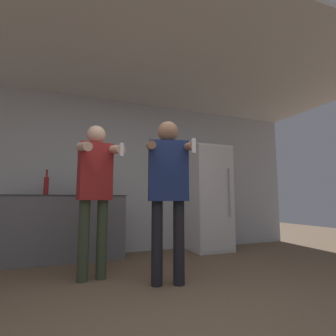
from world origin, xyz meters
TOP-DOWN VIEW (x-y plane):
  - ground_plane at (0.00, 0.00)m, footprint 14.00×14.00m
  - wall_back at (0.00, 2.69)m, footprint 7.00×0.06m
  - ceiling_slab at (0.00, 1.33)m, footprint 7.00×3.18m
  - refrigerator at (1.60, 2.33)m, footprint 0.66×0.69m
  - counter at (-0.72, 2.40)m, footprint 1.70×0.55m
  - bottle_brown_liquor at (-0.12, 2.39)m, footprint 0.07×0.07m
  - bottle_red_label at (-0.52, 2.39)m, footprint 0.07×0.07m
  - bottle_tall_gin at (-0.99, 2.39)m, footprint 0.07×0.07m
  - bottle_clear_vodka at (-0.27, 2.39)m, footprint 0.07×0.07m
  - person_woman_foreground at (0.28, 0.86)m, footprint 0.55×0.58m
  - person_man_side at (-0.42, 1.31)m, footprint 0.49×0.54m

SIDE VIEW (x-z plane):
  - ground_plane at x=0.00m, z-range 0.00..0.00m
  - counter at x=-0.72m, z-range 0.00..0.93m
  - refrigerator at x=1.60m, z-range 0.00..1.79m
  - person_man_side at x=-0.42m, z-range 0.18..1.88m
  - bottle_red_label at x=-0.52m, z-range 0.90..1.17m
  - bottle_brown_liquor at x=-0.12m, z-range 0.89..1.18m
  - person_woman_foreground at x=0.28m, z-range 0.19..1.89m
  - bottle_clear_vodka at x=-0.27m, z-range 0.89..1.20m
  - bottle_tall_gin at x=-0.99m, z-range 0.88..1.25m
  - wall_back at x=0.00m, z-range 0.00..2.55m
  - ceiling_slab at x=0.00m, z-range 2.55..2.60m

